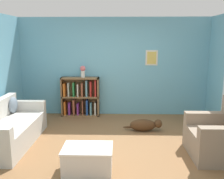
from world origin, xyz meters
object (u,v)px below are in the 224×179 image
(coffee_table, at_px, (88,158))
(vase, at_px, (83,71))
(couch, at_px, (8,129))
(recliner_chair, at_px, (219,137))
(bookshelf, at_px, (81,97))
(dog, at_px, (145,125))

(coffee_table, xyz_separation_m, vase, (-0.47, 2.91, 1.00))
(couch, distance_m, vase, 2.44)
(recliner_chair, distance_m, vase, 3.67)
(bookshelf, distance_m, coffee_table, 2.99)
(couch, bearing_deg, coffee_table, -30.90)
(couch, distance_m, bookshelf, 2.24)
(recliner_chair, bearing_deg, couch, 173.89)
(coffee_table, relative_size, vase, 2.50)
(bookshelf, xyz_separation_m, vase, (0.08, -0.02, 0.72))
(recliner_chair, height_order, coffee_table, recliner_chair)
(dog, distance_m, vase, 2.19)
(couch, relative_size, recliner_chair, 1.93)
(coffee_table, bearing_deg, bookshelf, 100.52)
(couch, bearing_deg, vase, 57.52)
(vase, bearing_deg, recliner_chair, -40.67)
(couch, height_order, coffee_table, couch)
(bookshelf, relative_size, recliner_chair, 1.03)
(recliner_chair, relative_size, coffee_table, 1.32)
(recliner_chair, distance_m, coffee_table, 2.32)
(coffee_table, height_order, vase, vase)
(couch, xyz_separation_m, coffee_table, (1.68, -1.01, -0.09))
(recliner_chair, relative_size, dog, 1.15)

